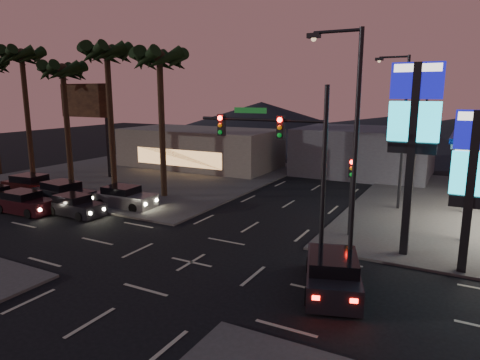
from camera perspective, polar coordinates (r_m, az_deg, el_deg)
The scene contains 24 objects.
ground at distance 20.20m, azimuth -6.51°, elevation -10.84°, with size 140.00×140.00×0.00m, color black.
corner_lot_nw at distance 41.87m, azimuth -12.09°, elevation 0.79°, with size 24.00×24.00×0.12m, color #47443F.
pylon_sign_tall at distance 20.94m, azimuth 22.17°, elevation 7.21°, with size 2.20×0.35×9.00m.
pylon_sign_short at distance 20.01m, azimuth 28.58°, elevation 1.47°, with size 1.60×0.35×7.00m.
traffic_signal_mast at distance 18.80m, azimuth 6.12°, elevation 4.01°, with size 6.10×0.39×8.00m.
pedestal_signal at distance 23.36m, azimuth 14.63°, elevation -0.56°, with size 0.32×0.39×4.30m.
streetlight_near at distance 16.87m, azimuth 14.49°, elevation 4.54°, with size 2.14×0.25×10.00m.
streetlight_mid at distance 29.62m, azimuth 20.64°, elevation 7.02°, with size 2.14×0.25×10.00m.
streetlight_far at distance 43.51m, azimuth 23.23°, elevation 8.03°, with size 2.14×0.25×10.00m.
palm_a at distance 31.75m, azimuth -10.65°, elevation 14.51°, with size 4.41×4.41×10.86m.
palm_b at distance 35.11m, azimuth -17.28°, elevation 14.78°, with size 4.41×4.41×11.46m.
palm_c at distance 38.75m, azimuth -22.52°, elevation 12.47°, with size 4.41×4.41×10.26m.
palm_d at distance 42.77m, azimuth -27.04°, elevation 13.63°, with size 4.41×4.41×11.66m.
billboard at distance 42.18m, azimuth -19.86°, elevation 9.04°, with size 6.00×0.30×8.50m.
building_far_west at distance 45.12m, azimuth -5.32°, elevation 4.26°, with size 16.00×8.00×4.00m, color #726B5B.
building_far_mid at distance 42.56m, azimuth 16.16°, elevation 3.69°, with size 12.00×9.00×4.40m, color #4C4C51.
hill_left at distance 83.48m, azimuth 2.87°, elevation 8.30°, with size 40.00×40.00×6.00m, color black.
hill_center at distance 76.26m, azimuth 20.19°, elevation 6.55°, with size 60.00×60.00×4.00m, color black.
car_lane_a_front at distance 29.23m, azimuth -21.15°, elevation -3.23°, with size 4.10×1.85×1.32m.
car_lane_a_mid at distance 31.20m, azimuth -26.83°, elevation -2.73°, with size 4.39×1.97×1.41m.
car_lane_b_front at distance 30.17m, azimuth -15.18°, elevation -2.29°, with size 4.54×2.07×1.45m.
car_lane_b_mid at distance 32.46m, azimuth -22.44°, elevation -1.71°, with size 4.95×2.46×1.56m.
car_lane_b_rear at distance 36.44m, azimuth -25.95°, elevation -0.66°, with size 4.83×2.38×1.53m.
suv_station at distance 17.57m, azimuth 12.21°, elevation -12.00°, with size 3.33×5.05×1.57m.
Camera 1 is at (10.77, -15.28, 7.66)m, focal length 32.00 mm.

